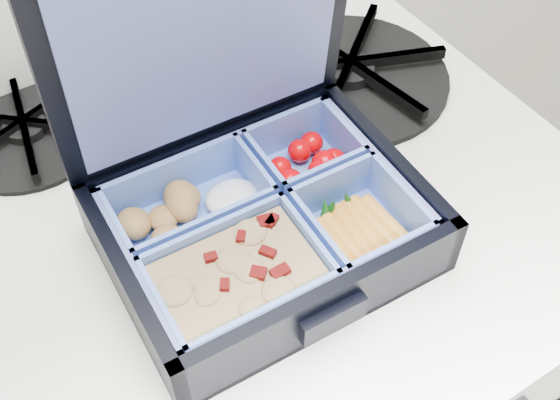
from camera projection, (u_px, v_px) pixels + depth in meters
stove at (263, 382)px, 0.94m from camera, size 0.55×0.55×0.82m
bento_box at (265, 226)px, 0.55m from camera, size 0.25×0.20×0.06m
burner_grate at (350, 68)px, 0.70m from camera, size 0.26×0.26×0.03m
burner_grate_rear at (25, 128)px, 0.65m from camera, size 0.19×0.19×0.02m
fork at (274, 114)px, 0.67m from camera, size 0.17×0.11×0.01m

